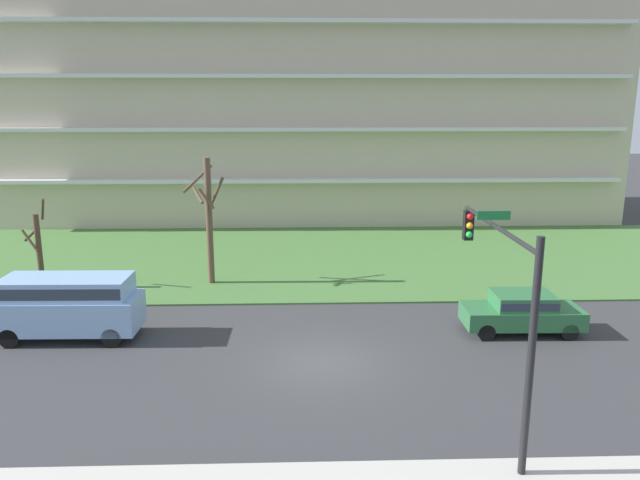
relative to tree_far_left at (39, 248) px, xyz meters
The scene contains 8 objects.
ground 15.55m from the tree_far_left, 33.84° to the right, with size 160.00×160.00×0.00m, color #38383A.
grass_lawn_strip 14.04m from the tree_far_left, 22.90° to the left, with size 80.00×16.00×0.08m, color #477238.
apartment_building 25.04m from the tree_far_left, 57.21° to the left, with size 43.78×13.92×20.35m.
tree_far_left is the anchor object (origin of this frame).
tree_left 7.92m from the tree_far_left, ahead, with size 2.01×1.98×6.08m.
van_blue_near_left 7.05m from the tree_far_left, 60.07° to the right, with size 5.24×2.09×2.36m.
sedan_green_center_left 21.41m from the tree_far_left, 16.54° to the right, with size 4.43×1.88×1.57m.
traffic_signal_mast 21.74m from the tree_far_left, 37.16° to the right, with size 0.90×5.95×5.84m.
Camera 1 is at (-0.70, -19.08, 8.68)m, focal length 34.12 mm.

